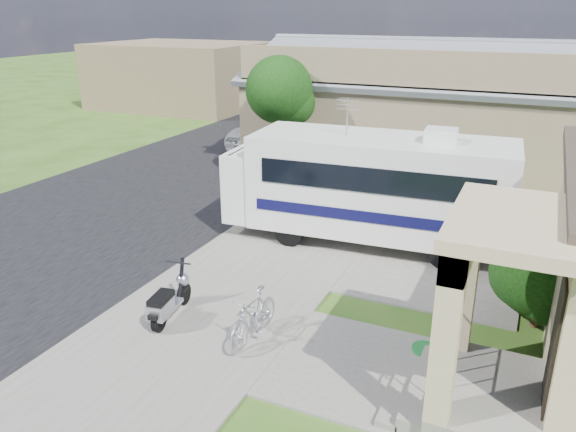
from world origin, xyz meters
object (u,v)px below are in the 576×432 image
at_px(pickup_truck, 282,132).
at_px(van, 318,107).
at_px(scooter, 169,301).
at_px(shrub, 548,263).
at_px(bicycle, 254,319).
at_px(motorhome, 369,184).
at_px(garden_hose, 424,353).

bearing_deg(pickup_truck, van, -78.85).
bearing_deg(scooter, shrub, 14.31).
bearing_deg(shrub, bicycle, -149.63).
bearing_deg(shrub, motorhome, 148.18).
distance_m(motorhome, scooter, 6.38).
bearing_deg(bicycle, garden_hose, 17.63).
relative_size(bicycle, van, 0.27).
relative_size(shrub, pickup_truck, 0.46).
relative_size(scooter, van, 0.26).
distance_m(shrub, scooter, 7.61).
height_order(bicycle, van, van).
bearing_deg(scooter, garden_hose, 0.81).
relative_size(shrub, scooter, 1.67).
bearing_deg(motorhome, van, 112.29).
bearing_deg(bicycle, pickup_truck, 115.93).
distance_m(shrub, pickup_truck, 16.06).
height_order(pickup_truck, garden_hose, pickup_truck).
distance_m(shrub, bicycle, 5.87).
bearing_deg(shrub, garden_hose, -131.65).
height_order(shrub, pickup_truck, shrub).
distance_m(van, garden_hose, 22.56).
xyz_separation_m(motorhome, van, (-7.53, 15.26, -0.74)).
distance_m(bicycle, van, 22.11).
height_order(motorhome, shrub, motorhome).
distance_m(motorhome, bicycle, 5.85).
bearing_deg(motorhome, shrub, -35.80).
relative_size(pickup_truck, garden_hose, 13.06).
height_order(pickup_truck, van, van).
distance_m(motorhome, shrub, 5.28).
distance_m(scooter, pickup_truck, 15.14).
xyz_separation_m(motorhome, scooter, (-2.46, -5.77, -1.18)).
bearing_deg(garden_hose, shrub, 48.35).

